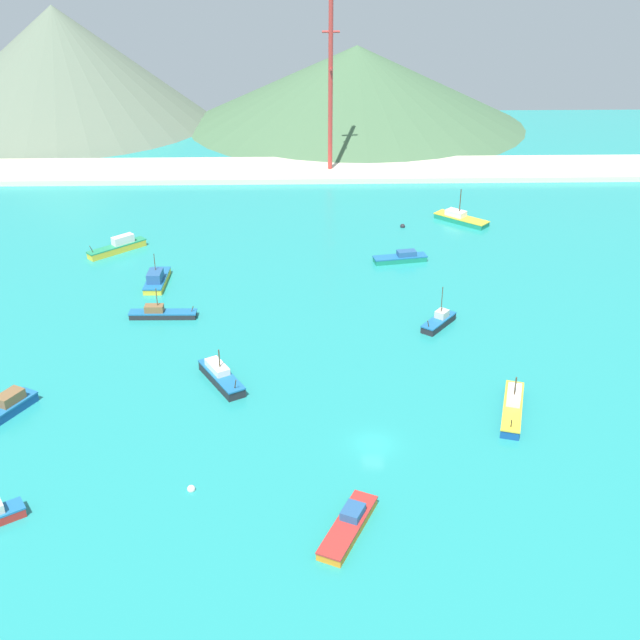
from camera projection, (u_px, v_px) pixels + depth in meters
The scene contains 17 objects.
ground at pixel (356, 323), 114.23m from camera, with size 260.00×280.00×0.50m.
fishing_boat_0 at pixel (349, 525), 74.87m from camera, with size 6.43×9.82×1.93m.
fishing_boat_2 at pixel (162, 313), 114.97m from camera, with size 9.93×2.15×4.72m.
fishing_boat_3 at pixel (513, 406), 92.65m from camera, with size 5.25×11.15×4.71m.
fishing_boat_5 at pixel (157, 279), 125.14m from camera, with size 3.14×9.07×5.39m.
fishing_boat_6 at pixel (460, 218), 151.09m from camera, with size 10.09×9.57×6.55m.
fishing_boat_7 at pixel (118, 247), 137.55m from camera, with size 9.41×8.89×2.73m.
fishing_boat_8 at pixel (221, 376), 98.76m from camera, with size 6.71×9.30×4.66m.
fishing_boat_9 at pixel (6, 407), 92.49m from camera, with size 6.20×8.46×2.46m.
fishing_boat_10 at pixel (401, 258), 133.76m from camera, with size 9.48×3.94×1.90m.
fishing_boat_11 at pixel (439, 321), 112.52m from camera, with size 5.90×6.70×6.09m.
buoy_0 at pixel (403, 226), 148.86m from camera, with size 0.96×0.96×0.96m.
buoy_1 at pixel (191, 489), 80.36m from camera, with size 0.85×0.85×0.85m.
beach_strip at pixel (335, 170), 180.88m from camera, with size 247.00×18.22×1.20m, color beige.
hill_west at pixel (60, 66), 217.08m from camera, with size 82.02×82.02×31.85m.
hill_central at pixel (356, 85), 219.19m from camera, with size 95.56×95.56×21.50m.
radio_tower at pixel (331, 88), 171.30m from camera, with size 3.78×3.03×37.83m.
Camera 1 is at (-7.68, -71.19, 52.47)m, focal length 43.82 mm.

